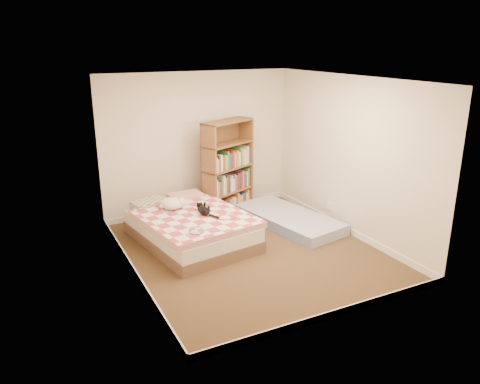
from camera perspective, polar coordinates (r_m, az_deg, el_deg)
name	(u,v)px	position (r m, az deg, el deg)	size (l,w,h in m)	color
room	(251,173)	(6.62, 1.38, 2.28)	(3.51, 4.01, 2.51)	#48301F
bed	(190,226)	(7.30, -6.11, -4.20)	(1.70, 2.18, 0.53)	brown
bookshelf	(227,181)	(8.34, -1.55, 1.35)	(1.15, 0.73, 1.69)	brown
floor_mattress	(288,219)	(8.04, 5.84, -3.26)	(0.89, 1.98, 0.18)	#6C88B4
black_cat	(203,210)	(7.15, -4.53, -2.14)	(0.20, 0.56, 0.13)	black
white_dog	(173,204)	(7.36, -8.20, -1.40)	(0.42, 0.45, 0.18)	white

